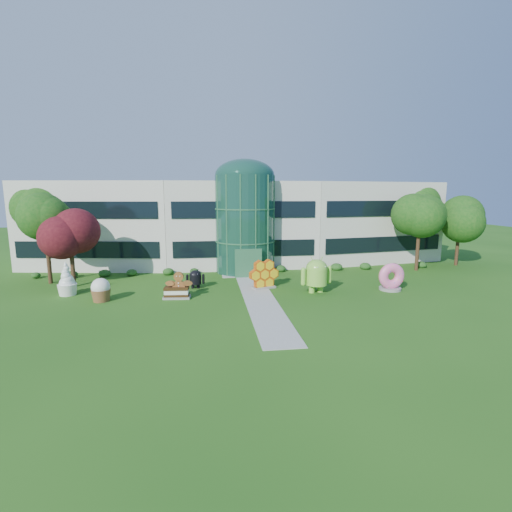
{
  "coord_description": "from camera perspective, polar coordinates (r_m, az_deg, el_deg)",
  "views": [
    {
      "loc": [
        -3.95,
        -25.8,
        8.02
      ],
      "look_at": [
        0.34,
        6.0,
        2.6
      ],
      "focal_mm": 26.0,
      "sensor_mm": 36.0,
      "label": 1
    }
  ],
  "objects": [
    {
      "name": "ground",
      "position": [
        27.3,
        0.99,
        -7.49
      ],
      "size": [
        140.0,
        140.0,
        0.0
      ],
      "primitive_type": "plane",
      "color": "#215114",
      "rests_on": "ground"
    },
    {
      "name": "trees_backdrop",
      "position": [
        39.19,
        -1.86,
        3.99
      ],
      "size": [
        52.0,
        8.0,
        8.4
      ],
      "primitive_type": null,
      "color": "#134812",
      "rests_on": "ground"
    },
    {
      "name": "froyo",
      "position": [
        33.13,
        -27.12,
        -3.11
      ],
      "size": [
        1.78,
        1.78,
        2.69
      ],
      "primitive_type": null,
      "rotation": [
        0.0,
        0.0,
        0.15
      ],
      "color": "white",
      "rests_on": "ground"
    },
    {
      "name": "android_black",
      "position": [
        32.1,
        -9.32,
        -3.31
      ],
      "size": [
        1.64,
        1.1,
        1.86
      ],
      "primitive_type": null,
      "rotation": [
        0.0,
        0.0,
        -0.0
      ],
      "color": "black",
      "rests_on": "ground"
    },
    {
      "name": "cupcake",
      "position": [
        30.27,
        -22.77,
        -4.8
      ],
      "size": [
        1.78,
        1.78,
        1.78
      ],
      "primitive_type": null,
      "rotation": [
        0.0,
        0.0,
        -0.23
      ],
      "color": "white",
      "rests_on": "ground"
    },
    {
      "name": "tree_red",
      "position": [
        35.6,
        -26.52,
        0.47
      ],
      "size": [
        4.0,
        4.0,
        6.0
      ],
      "primitive_type": null,
      "color": "#3F0C14",
      "rests_on": "ground"
    },
    {
      "name": "atrium",
      "position": [
        38.13,
        -1.72,
        4.89
      ],
      "size": [
        6.0,
        6.0,
        9.8
      ],
      "primitive_type": "cylinder",
      "color": "#194738",
      "rests_on": "ground"
    },
    {
      "name": "android_green",
      "position": [
        30.63,
        9.29,
        -2.6
      ],
      "size": [
        3.17,
        2.41,
        3.24
      ],
      "primitive_type": null,
      "rotation": [
        0.0,
        0.0,
        0.19
      ],
      "color": "#83CD41",
      "rests_on": "ground"
    },
    {
      "name": "building",
      "position": [
        44.11,
        -2.53,
        5.2
      ],
      "size": [
        46.0,
        15.0,
        9.3
      ],
      "primitive_type": null,
      "color": "beige",
      "rests_on": "ground"
    },
    {
      "name": "honeycomb",
      "position": [
        31.64,
        1.23,
        -3.01
      ],
      "size": [
        3.03,
        1.92,
        2.24
      ],
      "primitive_type": null,
      "rotation": [
        0.0,
        0.0,
        0.34
      ],
      "color": "yellow",
      "rests_on": "ground"
    },
    {
      "name": "gingerbread",
      "position": [
        29.28,
        -11.77,
        -4.37
      ],
      "size": [
        2.39,
        1.19,
        2.11
      ],
      "primitive_type": null,
      "rotation": [
        0.0,
        0.0,
        -0.14
      ],
      "color": "brown",
      "rests_on": "ground"
    },
    {
      "name": "walkway",
      "position": [
        29.2,
        0.39,
        -6.32
      ],
      "size": [
        2.4,
        20.0,
        0.04
      ],
      "primitive_type": "cube",
      "color": "#9E9E93",
      "rests_on": "ground"
    },
    {
      "name": "donut",
      "position": [
        33.06,
        20.02,
        -2.96
      ],
      "size": [
        2.27,
        1.12,
        2.34
      ],
      "primitive_type": null,
      "rotation": [
        0.0,
        0.0,
        0.02
      ],
      "color": "pink",
      "rests_on": "ground"
    },
    {
      "name": "ice_cream_sandwich",
      "position": [
        29.45,
        -12.1,
        -5.51
      ],
      "size": [
        2.13,
        1.2,
        0.91
      ],
      "primitive_type": null,
      "rotation": [
        0.0,
        0.0,
        -0.09
      ],
      "color": "black",
      "rests_on": "ground"
    }
  ]
}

